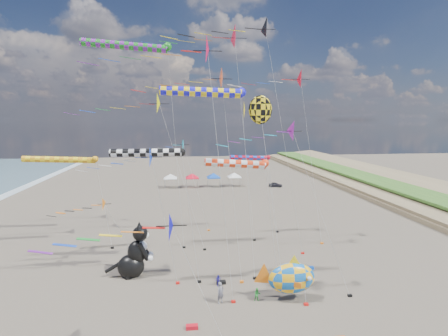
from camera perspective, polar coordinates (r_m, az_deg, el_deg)
name	(u,v)px	position (r m, az deg, el deg)	size (l,w,h in m)	color
delta_kite_0	(142,160)	(32.41, -13.28, 1.34)	(8.64, 2.10, 13.43)	blue
delta_kite_1	(208,80)	(31.79, -2.63, 14.12)	(9.88, 2.16, 20.52)	#FF551E
delta_kite_2	(300,80)	(43.43, 12.35, 13.84)	(12.46, 2.52, 21.86)	red
delta_kite_3	(259,28)	(39.98, 5.73, 21.79)	(15.18, 2.54, 26.88)	black
delta_kite_4	(232,37)	(44.62, 1.31, 20.66)	(15.14, 3.33, 27.42)	red
delta_kite_5	(177,147)	(48.05, -7.69, 3.36)	(9.55, 1.84, 13.23)	#1AB8E2
delta_kite_6	(154,105)	(40.63, -11.31, 10.02)	(14.44, 2.58, 18.86)	#F4F306
delta_kite_7	(188,53)	(28.39, -5.93, 18.16)	(11.86, 2.50, 22.27)	#CF1140
delta_kite_8	(299,135)	(29.30, 12.07, 5.33)	(10.51, 1.93, 15.74)	purple
delta_kite_9	(98,207)	(39.25, -19.87, -5.95)	(8.40, 1.53, 7.79)	orange
delta_kite_10	(157,233)	(20.48, -10.81, -10.39)	(10.98, 1.96, 10.61)	#0A08B5
windsock_0	(150,153)	(32.28, -11.91, 2.35)	(8.06, 0.75, 13.09)	black
windsock_1	(239,165)	(30.21, 2.51, 0.56)	(6.99, 0.70, 12.25)	#F03610
windsock_2	(206,93)	(32.31, -2.96, 12.17)	(9.06, 0.89, 18.59)	#1816DD
windsock_3	(63,160)	(44.77, -24.76, 1.20)	(9.64, 0.75, 11.44)	orange
windsock_4	(252,158)	(47.21, 4.51, 1.57)	(6.96, 0.62, 10.91)	red
windsock_5	(129,46)	(42.70, -15.23, 18.61)	(11.15, 0.94, 24.35)	#17821E
angelfish_kite	(258,111)	(32.83, 5.62, 9.20)	(3.74, 3.02, 17.89)	yellow
cat_inflatable	(134,250)	(37.04, -14.56, -12.78)	(4.07, 2.03, 5.49)	black
fish_inflatable	(291,278)	(32.25, 10.89, -17.23)	(5.60, 2.71, 4.16)	#125EB4
person_adult	(220,293)	(31.79, -0.58, -19.69)	(0.69, 0.45, 1.88)	slate
child_green	(257,295)	(32.38, 5.47, -19.88)	(0.58, 0.45, 1.19)	green
child_blue	(218,280)	(34.79, -0.97, -17.88)	(0.63, 0.26, 1.07)	#342AB9
kite_bag_0	(309,268)	(39.33, 13.77, -15.58)	(0.90, 0.44, 0.30)	blue
kite_bag_1	(221,282)	(35.33, -0.48, -18.15)	(0.90, 0.44, 0.30)	black
kite_bag_2	(192,327)	(29.03, -5.26, -24.43)	(0.90, 0.44, 0.30)	red
tent_row	(203,174)	(81.76, -3.49, -0.96)	(19.20, 4.20, 3.80)	white
parked_car	(275,185)	(83.11, 8.40, -2.71)	(1.29, 3.21, 1.09)	#26262D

